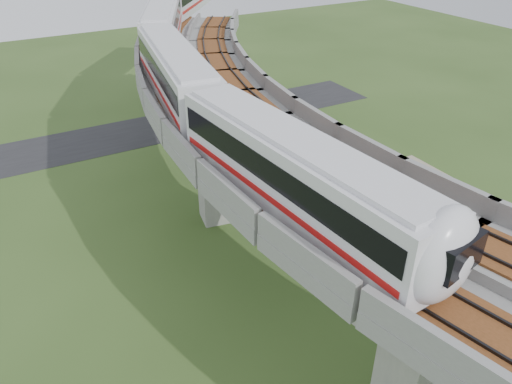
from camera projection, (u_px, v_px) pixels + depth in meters
ground at (271, 301)px, 32.13m from camera, size 160.00×160.00×0.00m
dirt_lot at (449, 252)px, 36.51m from camera, size 18.00×26.00×0.04m
asphalt_road at (131, 134)px, 54.58m from camera, size 60.00×8.00×0.03m
viaduct at (330, 163)px, 29.11m from camera, size 19.58×73.98×11.40m
metro_train at (195, 45)px, 39.43m from camera, size 21.02×58.82×3.64m
fence at (388, 247)px, 35.85m from camera, size 3.87×38.73×1.50m
tree_0 at (257, 118)px, 52.21m from camera, size 2.70×2.70×3.56m
tree_1 at (259, 153)px, 46.22m from camera, size 1.97×1.97×2.74m
tree_2 at (294, 188)px, 40.96m from camera, size 2.78×2.78×2.97m
tree_3 at (355, 237)px, 34.63m from camera, size 3.11×3.11×3.41m
tree_4 at (475, 331)px, 27.20m from camera, size 2.19×2.19×2.96m
car_red at (437, 219)px, 39.13m from camera, size 2.95×3.79×1.20m
car_dark at (438, 212)px, 39.97m from camera, size 4.34×2.91×1.17m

